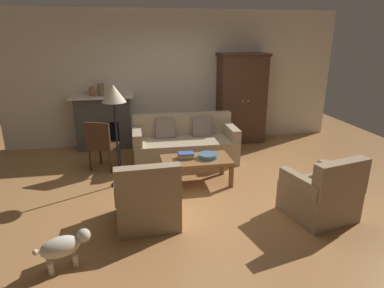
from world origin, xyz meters
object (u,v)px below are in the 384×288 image
object	(u,v)px
armchair_near_right	(322,195)
fruit_bowl	(208,156)
coffee_table	(196,162)
mantel_vase_bronze	(101,90)
book_stack	(186,156)
fireplace	(104,122)
dog	(64,246)
armoire	(241,99)
couch	(185,144)
armchair_near_left	(147,201)
mantel_vase_terracotta	(92,91)
floor_lamp	(114,100)
side_chair_wooden	(101,143)

from	to	relation	value
armchair_near_right	fruit_bowl	bearing A→B (deg)	131.88
coffee_table	mantel_vase_bronze	xyz separation A→B (m)	(-1.54, 2.06, 0.88)
book_stack	fireplace	bearing A→B (deg)	124.17
coffee_table	dog	distance (m)	2.47
armoire	mantel_vase_bronze	xyz separation A→B (m)	(-2.95, 0.06, 0.28)
couch	armchair_near_left	distance (m)	2.26
coffee_table	dog	bearing A→B (deg)	-134.62
armoire	couch	bearing A→B (deg)	-145.83
mantel_vase_bronze	dog	distance (m)	3.95
dog	mantel_vase_terracotta	bearing A→B (deg)	89.76
floor_lamp	dog	bearing A→B (deg)	-105.21
side_chair_wooden	floor_lamp	bearing A→B (deg)	-66.08
armoire	coffee_table	distance (m)	2.52
armchair_near_right	armoire	bearing A→B (deg)	89.65
book_stack	armchair_near_left	xyz separation A→B (m)	(-0.69, -1.11, -0.15)
mantel_vase_bronze	dog	bearing A→B (deg)	-92.94
armoire	fireplace	bearing A→B (deg)	178.49
coffee_table	armchair_near_right	world-z (taller)	armchair_near_right
floor_lamp	dog	world-z (taller)	floor_lamp
fruit_bowl	book_stack	distance (m)	0.35
armchair_near_right	couch	bearing A→B (deg)	120.46
couch	mantel_vase_bronze	world-z (taller)	mantel_vase_bronze
armoire	dog	size ratio (longest dim) A/B	3.52
book_stack	armchair_near_right	distance (m)	2.08
fireplace	mantel_vase_terracotta	distance (m)	0.67
coffee_table	mantel_vase_terracotta	xyz separation A→B (m)	(-1.72, 2.06, 0.85)
fireplace	side_chair_wooden	distance (m)	1.25
dog	armoire	bearing A→B (deg)	50.05
couch	mantel_vase_bronze	xyz separation A→B (m)	(-1.53, 1.02, 0.93)
couch	fruit_bowl	world-z (taller)	couch
armoire	fruit_bowl	xyz separation A→B (m)	(-1.22, -2.00, -0.51)
fireplace	dog	size ratio (longest dim) A/B	2.30
armchair_near_left	floor_lamp	size ratio (longest dim) A/B	0.55
armoire	armchair_near_right	xyz separation A→B (m)	(-0.02, -3.34, -0.65)
couch	armchair_near_right	size ratio (longest dim) A/B	2.11
book_stack	mantel_vase_terracotta	world-z (taller)	mantel_vase_terracotta
fruit_bowl	mantel_vase_terracotta	xyz separation A→B (m)	(-1.91, 2.06, 0.76)
book_stack	armchair_near_right	xyz separation A→B (m)	(1.55, -1.39, -0.15)
dog	armchair_near_left	bearing A→B (deg)	37.77
couch	dog	world-z (taller)	couch
mantel_vase_bronze	fruit_bowl	bearing A→B (deg)	-50.06
fruit_bowl	coffee_table	bearing A→B (deg)	178.12
fruit_bowl	side_chair_wooden	distance (m)	1.90
mantel_vase_terracotta	side_chair_wooden	distance (m)	1.43
fireplace	armoire	bearing A→B (deg)	-1.51
side_chair_wooden	armoire	bearing A→B (deg)	21.80
fruit_bowl	dog	xyz separation A→B (m)	(-1.92, -1.75, -0.21)
floor_lamp	armoire	bearing A→B (deg)	35.03
fireplace	side_chair_wooden	xyz separation A→B (m)	(0.03, -1.25, -0.06)
book_stack	mantel_vase_terracotta	distance (m)	2.66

